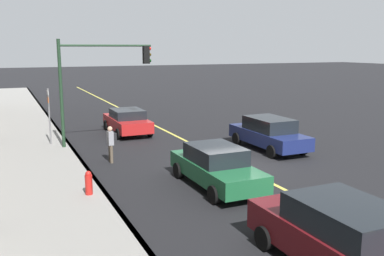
# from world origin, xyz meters

# --- Properties ---
(ground) EXTENTS (200.00, 200.00, 0.00)m
(ground) POSITION_xyz_m (0.00, 0.00, 0.00)
(ground) COLOR black
(sidewalk_slab) EXTENTS (80.00, 3.48, 0.15)m
(sidewalk_slab) POSITION_xyz_m (0.00, 7.52, 0.07)
(sidewalk_slab) COLOR gray
(sidewalk_slab) RESTS_ON ground
(curb_edge) EXTENTS (80.00, 0.16, 0.15)m
(curb_edge) POSITION_xyz_m (0.00, 5.86, 0.07)
(curb_edge) COLOR slate
(curb_edge) RESTS_ON ground
(lane_stripe_center) EXTENTS (80.00, 0.16, 0.01)m
(lane_stripe_center) POSITION_xyz_m (0.00, 0.00, 0.01)
(lane_stripe_center) COLOR #D8CC4C
(lane_stripe_center) RESTS_ON ground
(car_navy) EXTENTS (4.72, 1.92, 1.56)m
(car_navy) POSITION_xyz_m (2.02, -2.94, 0.80)
(car_navy) COLOR navy
(car_navy) RESTS_ON ground
(car_green) EXTENTS (4.52, 1.90, 1.47)m
(car_green) POSITION_xyz_m (-2.02, 2.01, 0.75)
(car_green) COLOR #1E6038
(car_green) RESTS_ON ground
(car_maroon) EXTENTS (4.64, 2.07, 1.64)m
(car_maroon) POSITION_xyz_m (-8.40, 2.23, 0.84)
(car_maroon) COLOR #591116
(car_maroon) RESTS_ON ground
(car_red) EXTENTS (4.37, 1.98, 1.41)m
(car_red) POSITION_xyz_m (8.61, 2.27, 0.73)
(car_red) COLOR red
(car_red) RESTS_ON ground
(pedestrian_with_backpack) EXTENTS (0.38, 0.36, 1.58)m
(pedestrian_with_backpack) POSITION_xyz_m (2.71, 4.63, 0.91)
(pedestrian_with_backpack) COLOR brown
(pedestrian_with_backpack) RESTS_ON ground
(traffic_light_mast) EXTENTS (0.28, 4.59, 5.27)m
(traffic_light_mast) POSITION_xyz_m (5.89, 4.35, 3.66)
(traffic_light_mast) COLOR #1E3823
(traffic_light_mast) RESTS_ON ground
(street_sign_post) EXTENTS (0.60, 0.08, 2.92)m
(street_sign_post) POSITION_xyz_m (6.85, 6.68, 1.72)
(street_sign_post) COLOR slate
(street_sign_post) RESTS_ON ground
(fire_hydrant) EXTENTS (0.24, 0.24, 0.94)m
(fire_hydrant) POSITION_xyz_m (-1.45, 6.38, 0.47)
(fire_hydrant) COLOR red
(fire_hydrant) RESTS_ON ground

